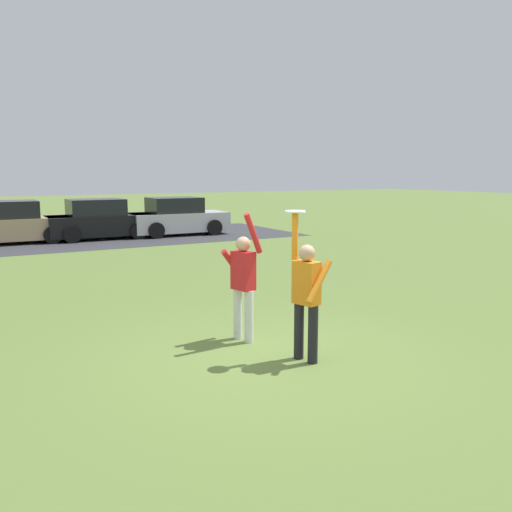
{
  "coord_description": "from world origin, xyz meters",
  "views": [
    {
      "loc": [
        -3.91,
        -6.46,
        2.62
      ],
      "look_at": [
        0.17,
        0.69,
        1.35
      ],
      "focal_mm": 38.02,
      "sensor_mm": 36.0,
      "label": 1
    }
  ],
  "objects_px": {
    "person_defender": "(243,279)",
    "parked_car_tan": "(11,224)",
    "frisbee_disc": "(295,211)",
    "person_catcher": "(306,293)",
    "parked_car_black": "(99,221)",
    "parked_car_silver": "(177,218)"
  },
  "relations": [
    {
      "from": "frisbee_disc",
      "to": "parked_car_black",
      "type": "xyz_separation_m",
      "value": [
        1.07,
        15.59,
        -1.37
      ]
    },
    {
      "from": "parked_car_tan",
      "to": "person_defender",
      "type": "bearing_deg",
      "value": -81.69
    },
    {
      "from": "person_defender",
      "to": "parked_car_silver",
      "type": "distance_m",
      "value": 15.04
    },
    {
      "from": "person_defender",
      "to": "parked_car_tan",
      "type": "bearing_deg",
      "value": 173.33
    },
    {
      "from": "person_defender",
      "to": "parked_car_silver",
      "type": "bearing_deg",
      "value": 148.5
    },
    {
      "from": "parked_car_silver",
      "to": "parked_car_black",
      "type": "bearing_deg",
      "value": 177.22
    },
    {
      "from": "parked_car_silver",
      "to": "parked_car_tan",
      "type": "bearing_deg",
      "value": 177.19
    },
    {
      "from": "person_defender",
      "to": "frisbee_disc",
      "type": "height_order",
      "value": "frisbee_disc"
    },
    {
      "from": "frisbee_disc",
      "to": "parked_car_tan",
      "type": "distance_m",
      "value": 16.01
    },
    {
      "from": "person_defender",
      "to": "parked_car_tan",
      "type": "distance_m",
      "value": 14.89
    },
    {
      "from": "person_defender",
      "to": "parked_car_black",
      "type": "distance_m",
      "value": 14.61
    },
    {
      "from": "frisbee_disc",
      "to": "parked_car_silver",
      "type": "xyz_separation_m",
      "value": [
        4.29,
        15.37,
        -1.37
      ]
    },
    {
      "from": "person_catcher",
      "to": "person_defender",
      "type": "xyz_separation_m",
      "value": [
        -0.31,
        1.26,
        -0.0
      ]
    },
    {
      "from": "person_catcher",
      "to": "parked_car_black",
      "type": "relative_size",
      "value": 0.5
    },
    {
      "from": "person_catcher",
      "to": "person_defender",
      "type": "bearing_deg",
      "value": -0.0
    },
    {
      "from": "person_catcher",
      "to": "person_defender",
      "type": "distance_m",
      "value": 1.3
    },
    {
      "from": "person_defender",
      "to": "person_catcher",
      "type": "bearing_deg",
      "value": -0.0
    },
    {
      "from": "person_catcher",
      "to": "parked_car_silver",
      "type": "xyz_separation_m",
      "value": [
        4.24,
        15.59,
        -0.25
      ]
    },
    {
      "from": "person_catcher",
      "to": "person_defender",
      "type": "height_order",
      "value": "person_catcher"
    },
    {
      "from": "frisbee_disc",
      "to": "parked_car_silver",
      "type": "distance_m",
      "value": 16.02
    },
    {
      "from": "frisbee_disc",
      "to": "parked_car_tan",
      "type": "height_order",
      "value": "frisbee_disc"
    },
    {
      "from": "person_catcher",
      "to": "person_defender",
      "type": "relative_size",
      "value": 1.02
    }
  ]
}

